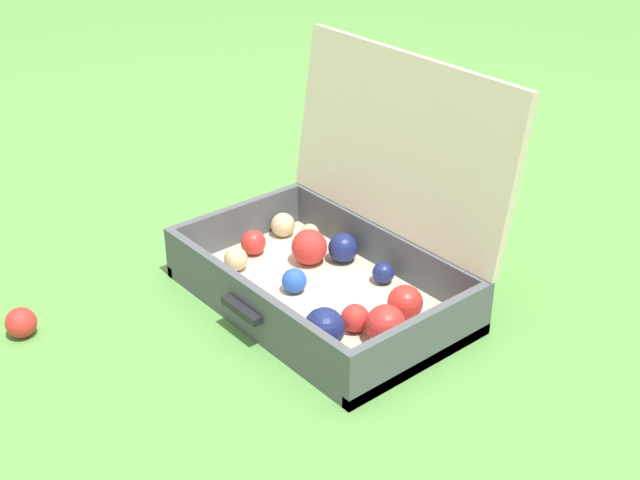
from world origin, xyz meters
TOP-DOWN VIEW (x-y plane):
  - ground_plane at (0.00, 0.00)m, footprint 16.00×16.00m
  - open_suitcase at (0.09, 0.07)m, footprint 0.60×0.46m
  - stray_ball_on_grass at (-0.20, -0.52)m, footprint 0.06×0.06m

SIDE VIEW (x-z plane):
  - ground_plane at x=0.00m, z-range 0.00..0.00m
  - stray_ball_on_grass at x=-0.20m, z-range 0.00..0.06m
  - open_suitcase at x=0.09m, z-range -0.14..0.35m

